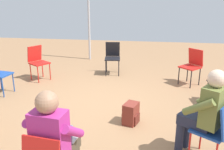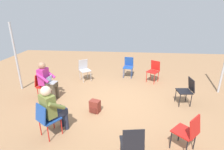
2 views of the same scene
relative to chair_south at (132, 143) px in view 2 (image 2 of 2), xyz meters
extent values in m
plane|color=#99704C|center=(-0.40, 2.34, -0.50)|extent=(14.00, 14.00, 0.00)
cube|color=black|center=(-0.01, 0.07, -0.06)|extent=(0.46, 0.46, 0.03)
cylinder|color=black|center=(-0.21, 0.21, -0.29)|extent=(0.02, 0.02, 0.42)
cylinder|color=black|center=(0.13, 0.27, -0.29)|extent=(0.02, 0.02, 0.42)
cube|color=black|center=(0.02, -0.11, 0.15)|extent=(0.39, 0.15, 0.40)
cube|color=#B7B7BC|center=(-1.85, 4.03, -0.06)|extent=(0.56, 0.56, 0.03)
cylinder|color=#B7B7BC|center=(-1.61, 3.99, -0.29)|extent=(0.02, 0.02, 0.42)
cylinder|color=#B7B7BC|center=(-1.89, 3.79, -0.29)|extent=(0.02, 0.02, 0.42)
cylinder|color=#B7B7BC|center=(-1.81, 4.26, -0.29)|extent=(0.02, 0.02, 0.42)
cylinder|color=#B7B7BC|center=(-2.09, 4.06, -0.29)|extent=(0.02, 0.02, 0.42)
cube|color=#B7B7BC|center=(-1.96, 4.18, 0.15)|extent=(0.36, 0.30, 0.40)
cube|color=#1E4799|center=(-0.11, 4.59, -0.06)|extent=(0.46, 0.46, 0.03)
cylinder|color=#1E4799|center=(0.03, 4.40, -0.29)|extent=(0.02, 0.02, 0.42)
cylinder|color=#1E4799|center=(-0.31, 4.45, -0.29)|extent=(0.02, 0.02, 0.42)
cylinder|color=#1E4799|center=(0.08, 4.73, -0.29)|extent=(0.02, 0.02, 0.42)
cylinder|color=#1E4799|center=(-0.25, 4.79, -0.29)|extent=(0.02, 0.02, 0.42)
cube|color=#1E4799|center=(-0.08, 4.78, 0.15)|extent=(0.39, 0.15, 0.40)
cube|color=black|center=(1.60, 2.42, -0.06)|extent=(0.44, 0.44, 0.03)
cylinder|color=black|center=(1.45, 2.23, -0.29)|extent=(0.02, 0.02, 0.42)
cylinder|color=black|center=(1.41, 2.56, -0.29)|extent=(0.02, 0.02, 0.42)
cylinder|color=black|center=(1.79, 2.27, -0.29)|extent=(0.02, 0.02, 0.42)
cylinder|color=black|center=(1.75, 2.60, -0.29)|extent=(0.02, 0.02, 0.42)
cube|color=black|center=(1.79, 2.44, 0.15)|extent=(0.14, 0.39, 0.40)
cube|color=red|center=(-2.78, 2.39, -0.06)|extent=(0.45, 0.45, 0.03)
cylinder|color=red|center=(-2.59, 2.54, -0.29)|extent=(0.02, 0.02, 0.42)
cylinder|color=red|center=(-2.63, 2.20, -0.29)|extent=(0.02, 0.02, 0.42)
cylinder|color=red|center=(-2.92, 2.58, -0.29)|extent=(0.02, 0.02, 0.42)
cylinder|color=red|center=(-2.97, 2.24, -0.29)|extent=(0.02, 0.02, 0.42)
cube|color=red|center=(-2.96, 2.41, 0.15)|extent=(0.14, 0.39, 0.40)
cube|color=red|center=(1.06, 0.49, -0.06)|extent=(0.57, 0.57, 0.03)
cylinder|color=black|center=(0.82, 0.49, -0.29)|extent=(0.02, 0.02, 0.42)
cylinder|color=black|center=(1.05, 0.73, -0.29)|extent=(0.02, 0.02, 0.42)
cylinder|color=black|center=(1.06, 0.25, -0.29)|extent=(0.02, 0.02, 0.42)
cylinder|color=black|center=(1.30, 0.50, -0.29)|extent=(0.02, 0.02, 0.42)
cube|color=red|center=(1.20, 0.36, 0.15)|extent=(0.33, 0.34, 0.40)
cube|color=#1E4799|center=(-1.84, 0.66, -0.06)|extent=(0.56, 0.56, 0.03)
cylinder|color=red|center=(-1.89, 0.90, -0.29)|extent=(0.02, 0.02, 0.42)
cylinder|color=red|center=(-1.61, 0.71, -0.29)|extent=(0.02, 0.02, 0.42)
cylinder|color=red|center=(-2.08, 0.62, -0.29)|extent=(0.02, 0.02, 0.42)
cylinder|color=red|center=(-1.80, 0.43, -0.29)|extent=(0.02, 0.02, 0.42)
cube|color=#1E4799|center=(-1.95, 0.51, 0.15)|extent=(0.37, 0.29, 0.40)
cube|color=red|center=(0.88, 4.14, -0.06)|extent=(0.56, 0.56, 0.03)
cylinder|color=red|center=(0.92, 3.91, -0.29)|extent=(0.02, 0.02, 0.42)
cylinder|color=red|center=(0.64, 4.10, -0.29)|extent=(0.02, 0.02, 0.42)
cylinder|color=red|center=(1.11, 4.19, -0.29)|extent=(0.02, 0.02, 0.42)
cylinder|color=red|center=(0.83, 4.38, -0.29)|extent=(0.02, 0.02, 0.42)
cube|color=red|center=(0.98, 4.30, 0.15)|extent=(0.37, 0.29, 0.40)
cylinder|color=#4C4233|center=(-2.41, 2.43, -0.27)|extent=(0.11, 0.11, 0.45)
cylinder|color=#4C4233|center=(-2.43, 2.25, -0.27)|extent=(0.11, 0.11, 0.45)
cube|color=#4C4233|center=(-2.59, 2.36, 0.01)|extent=(0.45, 0.35, 0.14)
cube|color=#B22D84|center=(-2.78, 2.39, 0.27)|extent=(0.26, 0.37, 0.52)
sphere|color=#A87A5B|center=(-2.78, 2.39, 0.63)|extent=(0.22, 0.22, 0.22)
cylinder|color=#B22D84|center=(-2.65, 2.57, 0.30)|extent=(0.40, 0.14, 0.31)
cylinder|color=#B22D84|center=(-2.70, 2.18, 0.30)|extent=(0.40, 0.14, 0.31)
cube|color=#9EA0A5|center=(-2.48, 2.35, 0.09)|extent=(0.26, 0.33, 0.02)
cube|color=#B2D1F2|center=(-2.59, 2.36, 0.20)|extent=(0.09, 0.30, 0.20)
cylinder|color=#23283D|center=(-1.71, 1.01, -0.27)|extent=(0.11, 0.11, 0.45)
cylinder|color=#23283D|center=(-1.57, 0.90, -0.27)|extent=(0.11, 0.11, 0.45)
cube|color=#23283D|center=(-1.74, 0.82, 0.01)|extent=(0.49, 0.52, 0.14)
cube|color=olive|center=(-1.84, 0.66, 0.27)|extent=(0.40, 0.37, 0.52)
sphere|color=beige|center=(-1.84, 0.66, 0.63)|extent=(0.22, 0.22, 0.22)
cylinder|color=olive|center=(-1.95, 0.86, 0.30)|extent=(0.30, 0.38, 0.31)
cylinder|color=olive|center=(-1.62, 0.63, 0.30)|extent=(0.30, 0.38, 0.31)
cube|color=maroon|center=(-1.02, 1.72, -0.32)|extent=(0.33, 0.28, 0.36)
cube|color=maroon|center=(-1.02, 1.72, -0.40)|extent=(0.27, 0.30, 0.16)
cylinder|color=#B2B2B7|center=(-4.01, 3.02, 0.69)|extent=(0.07, 0.07, 2.38)
camera|label=1|loc=(-4.77, 1.48, 1.59)|focal=40.00mm
camera|label=2|loc=(-0.12, -2.54, 2.25)|focal=28.00mm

